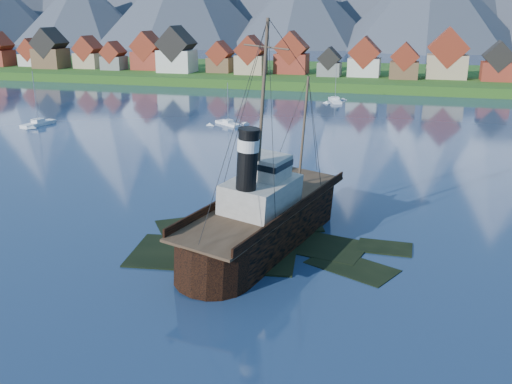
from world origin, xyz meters
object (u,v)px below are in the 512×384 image
(tugboat_wreck, at_px, (268,212))
(sailboat_e, at_px, (335,101))
(sailboat_b, at_px, (38,124))
(sailboat_c, at_px, (228,124))

(tugboat_wreck, height_order, sailboat_e, tugboat_wreck)
(tugboat_wreck, bearing_deg, sailboat_b, 154.95)
(sailboat_b, bearing_deg, sailboat_c, 26.48)
(sailboat_b, height_order, sailboat_c, sailboat_b)
(sailboat_b, bearing_deg, tugboat_wreck, -27.37)
(tugboat_wreck, distance_m, sailboat_b, 86.30)
(sailboat_b, distance_m, sailboat_c, 44.13)
(tugboat_wreck, distance_m, sailboat_e, 107.11)
(sailboat_e, bearing_deg, tugboat_wreck, -103.49)
(sailboat_b, distance_m, sailboat_e, 82.13)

